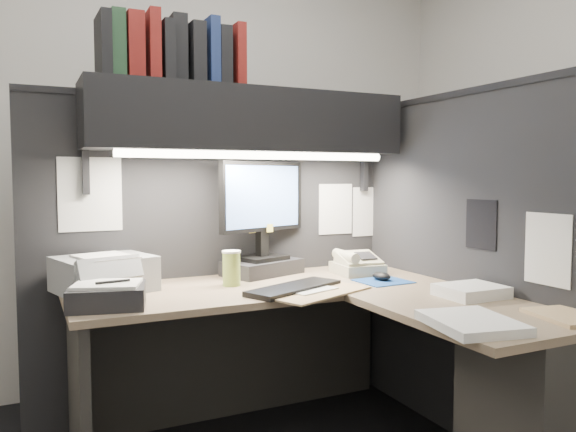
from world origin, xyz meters
The scene contains 20 objects.
wall_back centered at (0.00, 1.50, 1.35)m, with size 3.50×0.04×2.70m, color silver.
partition_back centered at (0.03, 0.93, 0.80)m, with size 1.90×0.06×1.60m, color black.
partition_right centered at (0.98, 0.18, 0.80)m, with size 0.06×1.50×1.60m, color black.
desk centered at (0.43, 0.00, 0.44)m, with size 1.70×1.53×0.73m.
overhead_shelf centered at (0.12, 0.75, 1.50)m, with size 1.55×0.34×0.30m, color black.
task_light_tube centered at (0.12, 0.61, 1.33)m, with size 0.04×0.04×1.32m, color white.
monitor centered at (0.22, 0.81, 0.96)m, with size 0.51×0.35×0.58m.
keyboard centered at (0.18, 0.37, 0.74)m, with size 0.48×0.16×0.02m, color black.
mousepad centered at (0.66, 0.38, 0.73)m, with size 0.23×0.21×0.00m, color navy.
mouse centered at (0.67, 0.40, 0.75)m, with size 0.07×0.10×0.04m, color black.
telephone centered at (0.67, 0.62, 0.78)m, with size 0.22×0.23×0.09m, color #BEB892.
coffee_cup centered at (-0.02, 0.60, 0.81)m, with size 0.08×0.08×0.15m, color #A6B448.
printer centered at (-0.57, 0.73, 0.81)m, with size 0.38×0.32×0.15m, color gray.
notebook_stack centered at (-0.60, 0.40, 0.77)m, with size 0.28×0.23×0.08m, color black.
open_folder centered at (0.24, 0.32, 0.73)m, with size 0.49×0.32×0.01m, color tan.
paper_stack_a centered at (0.80, -0.06, 0.75)m, with size 0.25×0.21×0.05m, color white.
paper_stack_b centered at (0.45, -0.42, 0.75)m, with size 0.25×0.32×0.03m, color white.
manila_stack centered at (0.85, -0.48, 0.74)m, with size 0.20×0.26×0.01m, color tan.
binder_row centered at (-0.26, 0.74, 1.79)m, with size 0.64×0.26×0.30m.
pinned_papers centered at (0.42, 0.56, 1.05)m, with size 1.76×1.31×0.51m.
Camera 1 is at (-0.88, -1.82, 1.23)m, focal length 35.00 mm.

